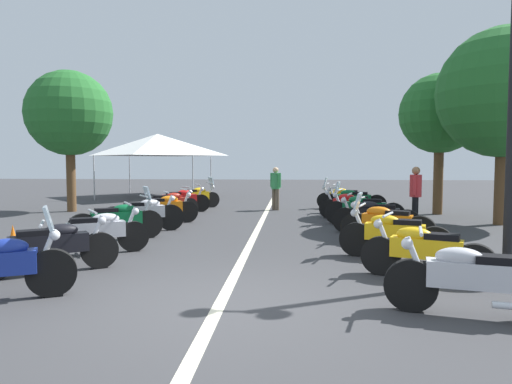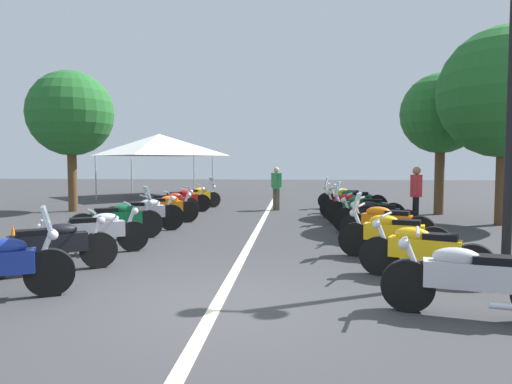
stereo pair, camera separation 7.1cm
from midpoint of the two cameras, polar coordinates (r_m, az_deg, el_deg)
name	(u,v)px [view 1 (the left image)]	position (r m, az deg, el deg)	size (l,w,h in m)	color
ground_plane	(219,306)	(5.83, -5.03, -14.08)	(80.00, 80.00, 0.00)	#38383A
lane_centre_stripe	(258,229)	(12.18, 0.08, -4.61)	(26.38, 0.16, 0.01)	beige
motorcycle_left_row_1	(51,246)	(8.00, -24.62, -6.18)	(1.35, 1.84, 0.98)	black
motorcycle_left_row_2	(97,232)	(9.30, -19.53, -4.70)	(1.16, 1.80, 0.98)	black
motorcycle_left_row_3	(118,220)	(10.78, -17.14, -3.36)	(1.28, 1.84, 1.22)	black
motorcycle_left_row_4	(144,214)	(11.93, -14.12, -2.65)	(1.11, 1.92, 1.02)	black
motorcycle_left_row_5	(164,208)	(13.35, -11.67, -1.99)	(1.15, 1.86, 1.00)	black
motorcycle_left_row_6	(169,204)	(14.81, -11.01, -1.45)	(1.34, 1.71, 0.98)	black
motorcycle_left_row_7	(180,200)	(16.14, -9.62, -0.98)	(1.16, 1.98, 0.99)	black
motorcycle_left_row_8	(196,196)	(17.60, -7.68, -0.55)	(1.27, 1.73, 1.19)	black
motorcycle_right_row_0	(474,278)	(5.84, 25.36, -9.79)	(0.84, 2.00, 0.99)	black
motorcycle_right_row_1	(425,251)	(7.35, 20.16, -6.94)	(1.00, 1.85, 0.99)	black
motorcycle_right_row_2	(393,234)	(8.73, 16.61, -5.05)	(0.90, 1.98, 1.21)	black
motorcycle_right_row_3	(386,224)	(10.11, 15.85, -3.85)	(0.99, 1.92, 1.02)	black
motorcycle_right_row_4	(375,216)	(11.58, 14.53, -2.91)	(0.88, 2.08, 1.00)	black
motorcycle_right_row_5	(363,209)	(13.03, 13.16, -2.05)	(0.94, 2.16, 1.22)	black
motorcycle_right_row_6	(352,205)	(14.37, 11.78, -1.61)	(1.03, 2.01, 0.98)	black
motorcycle_right_row_7	(353,200)	(15.90, 11.96, -1.02)	(0.81, 2.20, 1.02)	black
motorcycle_right_row_8	(344,197)	(17.40, 10.89, -0.63)	(0.80, 2.10, 1.19)	black
traffic_cone_0	(394,212)	(14.12, 16.78, -2.43)	(0.36, 0.36, 0.61)	orange
traffic_cone_1	(13,242)	(9.70, -28.39, -5.53)	(0.36, 0.36, 0.61)	orange
bystander_0	(276,185)	(16.76, 2.36, 0.87)	(0.39, 0.41, 1.59)	brown
bystander_1	(416,191)	(13.30, 19.27, 0.06)	(0.49, 0.32, 1.65)	black
roadside_tree_0	(504,93)	(14.69, 28.57, 10.87)	(3.64, 3.64, 5.54)	brown
roadside_tree_1	(69,114)	(17.67, -22.52, 9.07)	(3.01, 3.01, 5.02)	brown
roadside_tree_2	(440,114)	(16.67, 22.00, 9.06)	(2.69, 2.69, 4.76)	brown
event_tent	(157,145)	(23.70, -12.37, 5.81)	(5.17, 5.17, 3.20)	white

